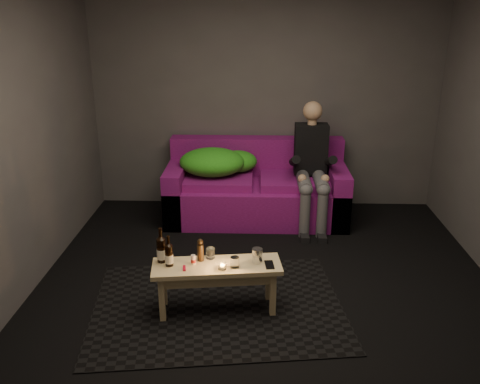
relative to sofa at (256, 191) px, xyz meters
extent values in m
plane|color=black|center=(0.09, -1.82, -0.31)|extent=(4.50, 4.50, 0.00)
plane|color=#4A484A|center=(0.09, 0.43, 0.99)|extent=(4.00, 0.00, 4.00)
plane|color=#4A484A|center=(-1.91, -1.82, 0.99)|extent=(0.00, 4.50, 4.50)
cube|color=black|center=(-0.30, -1.90, -0.31)|extent=(2.16, 1.69, 0.01)
cube|color=#6B0E56|center=(0.00, -0.05, -0.10)|extent=(2.00, 0.90, 0.42)
cube|color=#6B0E56|center=(0.00, 0.29, 0.33)|extent=(2.00, 0.22, 0.44)
cube|color=#6B0E56|center=(-0.90, -0.05, 0.00)|extent=(0.20, 0.90, 0.62)
cube|color=#6B0E56|center=(0.90, -0.05, 0.00)|extent=(0.20, 0.90, 0.62)
cube|color=#6B0E56|center=(-0.42, -0.10, 0.15)|extent=(0.75, 0.60, 0.10)
cube|color=#6B0E56|center=(0.42, -0.10, 0.15)|extent=(0.75, 0.60, 0.10)
ellipsoid|color=#258C19|center=(-0.50, -0.05, 0.35)|extent=(0.72, 0.56, 0.30)
ellipsoid|color=#258C19|center=(-0.22, 0.09, 0.32)|extent=(0.44, 0.36, 0.24)
ellipsoid|color=#258C19|center=(-0.72, 0.07, 0.28)|extent=(0.32, 0.26, 0.16)
cube|color=black|center=(0.60, 0.00, 0.50)|extent=(0.36, 0.22, 0.55)
sphere|color=tan|center=(0.60, 0.00, 0.92)|extent=(0.21, 0.21, 0.21)
cylinder|color=#51525C|center=(0.51, -0.31, 0.22)|extent=(0.14, 0.50, 0.14)
cylinder|color=#51525C|center=(0.69, -0.31, 0.22)|extent=(0.14, 0.50, 0.14)
cylinder|color=#51525C|center=(0.51, -0.55, -0.06)|extent=(0.11, 0.11, 0.51)
cylinder|color=#51525C|center=(0.69, -0.55, -0.06)|extent=(0.11, 0.11, 0.51)
cube|color=black|center=(0.51, -0.61, -0.28)|extent=(0.09, 0.22, 0.06)
cube|color=black|center=(0.69, -0.61, -0.28)|extent=(0.09, 0.22, 0.06)
cube|color=#D3BC7C|center=(-0.30, -1.95, 0.08)|extent=(1.03, 0.44, 0.04)
cube|color=#D3BC7C|center=(-0.30, -1.95, 0.02)|extent=(0.90, 0.35, 0.09)
cube|color=#D3BC7C|center=(-0.71, -2.12, -0.12)|extent=(0.05, 0.05, 0.37)
cube|color=#D3BC7C|center=(-0.74, -1.89, -0.12)|extent=(0.05, 0.05, 0.37)
cube|color=#D3BC7C|center=(0.14, -2.01, -0.12)|extent=(0.05, 0.05, 0.37)
cube|color=#D3BC7C|center=(0.11, -1.79, -0.12)|extent=(0.05, 0.05, 0.37)
cylinder|color=black|center=(-0.73, -1.92, 0.20)|extent=(0.07, 0.07, 0.19)
cylinder|color=white|center=(-0.73, -1.92, 0.17)|extent=(0.07, 0.07, 0.08)
cone|color=black|center=(-0.73, -1.92, 0.31)|extent=(0.07, 0.07, 0.03)
cylinder|color=black|center=(-0.73, -1.92, 0.34)|extent=(0.03, 0.03, 0.09)
cylinder|color=black|center=(-0.67, -1.98, 0.18)|extent=(0.06, 0.06, 0.17)
cylinder|color=white|center=(-0.67, -1.98, 0.16)|extent=(0.06, 0.06, 0.07)
cone|color=black|center=(-0.67, -1.98, 0.28)|extent=(0.06, 0.06, 0.03)
cylinder|color=black|center=(-0.67, -1.98, 0.31)|extent=(0.02, 0.02, 0.08)
cylinder|color=silver|center=(-0.48, -1.95, 0.14)|extent=(0.04, 0.04, 0.08)
cylinder|color=black|center=(-0.43, -1.89, 0.17)|extent=(0.06, 0.06, 0.14)
cylinder|color=white|center=(-0.36, -1.85, 0.14)|extent=(0.08, 0.08, 0.08)
cylinder|color=white|center=(-0.25, -2.03, 0.12)|extent=(0.06, 0.06, 0.05)
sphere|color=orange|center=(-0.25, -2.03, 0.13)|extent=(0.02, 0.02, 0.02)
cylinder|color=white|center=(-0.16, -1.99, 0.14)|extent=(0.07, 0.07, 0.09)
cylinder|color=silver|center=(0.01, -1.90, 0.15)|extent=(0.09, 0.09, 0.11)
cube|color=black|center=(0.11, -1.95, 0.10)|extent=(0.08, 0.14, 0.01)
cube|color=red|center=(-0.54, -2.03, 0.10)|extent=(0.03, 0.08, 0.01)
camera|label=1|loc=(0.00, -5.44, 1.99)|focal=38.00mm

